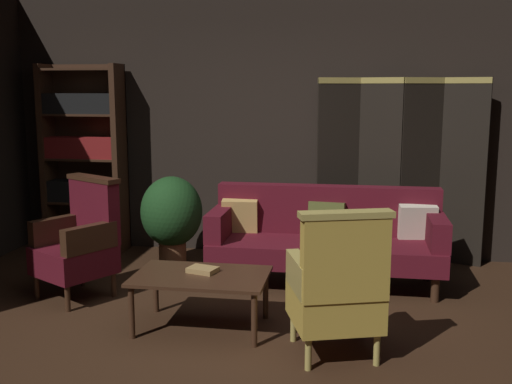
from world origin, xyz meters
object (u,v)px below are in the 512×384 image
object	(u,v)px
armchair_wing_left	(80,241)
book_tan_leather	(203,270)
velvet_couch	(326,234)
coffee_table	(201,281)
bookshelf	(84,154)
folding_screen	(400,168)
potted_plant	(172,214)
armchair_gilt_accent	(337,287)

from	to	relation	value
armchair_wing_left	book_tan_leather	bearing A→B (deg)	-21.09
velvet_couch	coffee_table	distance (m)	1.55
armchair_wing_left	book_tan_leather	xyz separation A→B (m)	(1.21, -0.47, -0.05)
bookshelf	book_tan_leather	size ratio (longest dim) A/B	9.65
folding_screen	coffee_table	distance (m)	2.67
folding_screen	bookshelf	bearing A→B (deg)	-179.01
folding_screen	bookshelf	distance (m)	3.40
velvet_couch	armchair_wing_left	size ratio (longest dim) A/B	2.04
folding_screen	armchair_wing_left	size ratio (longest dim) A/B	1.83
bookshelf	armchair_wing_left	distance (m)	1.72
velvet_couch	coffee_table	world-z (taller)	velvet_couch
folding_screen	coffee_table	size ratio (longest dim) A/B	1.90
coffee_table	velvet_couch	bearing A→B (deg)	55.92
velvet_couch	folding_screen	bearing A→B (deg)	48.63
bookshelf	book_tan_leather	bearing A→B (deg)	-46.84
velvet_couch	book_tan_leather	distance (m)	1.49
potted_plant	armchair_wing_left	bearing A→B (deg)	-115.89
folding_screen	potted_plant	world-z (taller)	folding_screen
armchair_gilt_accent	book_tan_leather	size ratio (longest dim) A/B	4.90
folding_screen	velvet_couch	xyz separation A→B (m)	(-0.70, -0.80, -0.53)
armchair_wing_left	book_tan_leather	distance (m)	1.30
folding_screen	armchair_wing_left	xyz separation A→B (m)	(-2.78, -1.55, -0.50)
potted_plant	folding_screen	bearing A→B (deg)	12.69
bookshelf	coffee_table	size ratio (longest dim) A/B	2.05
armchair_gilt_accent	armchair_wing_left	bearing A→B (deg)	158.76
folding_screen	armchair_gilt_accent	bearing A→B (deg)	-102.74
folding_screen	potted_plant	distance (m)	2.38
book_tan_leather	armchair_gilt_accent	bearing A→B (deg)	-21.42
coffee_table	potted_plant	size ratio (longest dim) A/B	1.09
potted_plant	book_tan_leather	xyz separation A→B (m)	(0.71, -1.50, -0.09)
bookshelf	book_tan_leather	xyz separation A→B (m)	(1.83, -1.95, -0.64)
armchair_gilt_accent	potted_plant	distance (m)	2.57
velvet_couch	potted_plant	xyz separation A→B (m)	(-1.57, 0.29, 0.08)
armchair_wing_left	folding_screen	bearing A→B (deg)	29.13
armchair_gilt_accent	bookshelf	bearing A→B (deg)	140.48
bookshelf	armchair_gilt_accent	size ratio (longest dim) A/B	1.97
velvet_couch	book_tan_leather	xyz separation A→B (m)	(-0.87, -1.22, -0.01)
potted_plant	coffee_table	bearing A→B (deg)	-65.65
potted_plant	book_tan_leather	world-z (taller)	potted_plant
armchair_gilt_accent	coffee_table	bearing A→B (deg)	161.60
velvet_couch	book_tan_leather	bearing A→B (deg)	-125.49
coffee_table	potted_plant	bearing A→B (deg)	114.35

